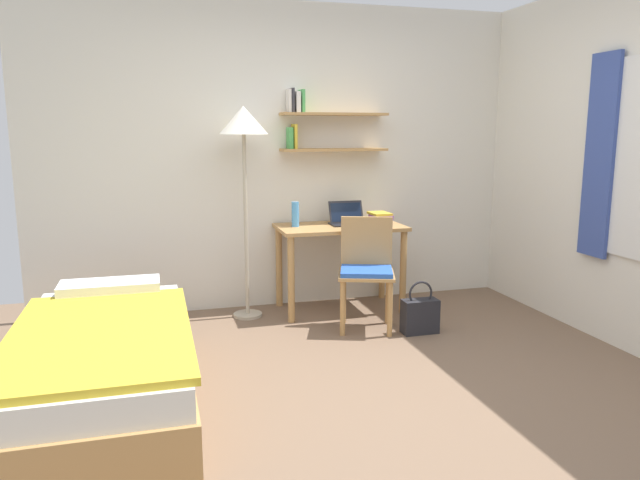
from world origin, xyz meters
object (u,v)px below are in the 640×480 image
(standing_lamp, at_px, (244,133))
(handbag, at_px, (420,315))
(desk, at_px, (340,241))
(desk_chair, at_px, (366,267))
(bed, at_px, (105,364))
(laptop, at_px, (347,218))
(book_stack, at_px, (380,217))
(water_bottle, at_px, (295,214))

(standing_lamp, xyz_separation_m, handbag, (1.21, -0.78, -1.38))
(desk, height_order, desk_chair, desk_chair)
(bed, height_order, handbag, bed)
(laptop, bearing_deg, handbag, -68.05)
(standing_lamp, distance_m, book_stack, 1.39)
(water_bottle, xyz_separation_m, handbag, (0.79, -0.81, -0.70))
(desk, xyz_separation_m, desk_chair, (0.05, -0.52, -0.12))
(desk_chair, xyz_separation_m, water_bottle, (-0.43, 0.56, 0.36))
(handbag, bearing_deg, laptop, 111.95)
(desk_chair, bearing_deg, book_stack, 59.74)
(desk_chair, height_order, standing_lamp, standing_lamp)
(desk, bearing_deg, desk_chair, -84.10)
(bed, distance_m, desk_chair, 2.10)
(bed, xyz_separation_m, desk, (1.83, 1.40, 0.36))
(desk, bearing_deg, handbag, -62.04)
(desk, bearing_deg, laptop, 30.71)
(laptop, bearing_deg, book_stack, -2.87)
(desk_chair, distance_m, standing_lamp, 1.44)
(desk_chair, relative_size, water_bottle, 4.13)
(book_stack, relative_size, handbag, 0.62)
(bed, distance_m, water_bottle, 2.13)
(desk_chair, bearing_deg, handbag, -35.13)
(standing_lamp, relative_size, water_bottle, 8.23)
(desk, xyz_separation_m, standing_lamp, (-0.81, 0.01, 0.92))
(book_stack, bearing_deg, handbag, -87.67)
(bed, xyz_separation_m, handbag, (2.24, 0.64, -0.10))
(standing_lamp, bearing_deg, bed, -126.07)
(book_stack, height_order, handbag, book_stack)
(standing_lamp, bearing_deg, book_stack, 0.93)
(laptop, xyz_separation_m, water_bottle, (-0.46, -0.00, 0.05))
(water_bottle, xyz_separation_m, book_stack, (0.75, -0.01, -0.06))
(bed, distance_m, handbag, 2.33)
(standing_lamp, height_order, handbag, standing_lamp)
(bed, height_order, laptop, laptop)
(standing_lamp, bearing_deg, desk_chair, -31.61)
(water_bottle, bearing_deg, standing_lamp, -175.80)
(desk_chair, relative_size, handbag, 2.11)
(water_bottle, bearing_deg, desk_chair, -52.16)
(bed, distance_m, laptop, 2.46)
(bed, height_order, book_stack, book_stack)
(bed, height_order, desk, desk)
(bed, xyz_separation_m, laptop, (1.91, 1.44, 0.55))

